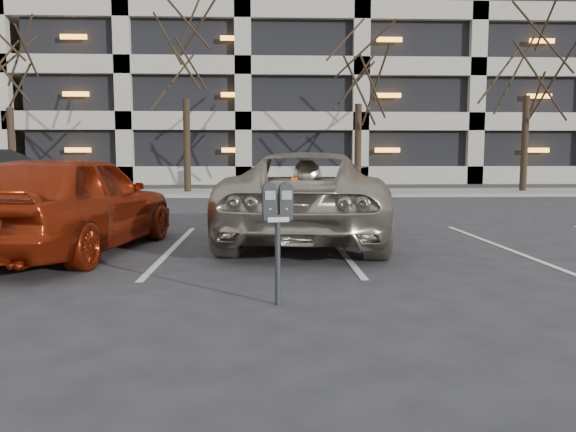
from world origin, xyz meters
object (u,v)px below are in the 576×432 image
at_px(suv_silver, 308,196).
at_px(car_red, 73,203).
at_px(tree_a, 7,53).
at_px(tree_d, 529,34).
at_px(tree_c, 359,48).
at_px(parking_meter, 278,213).
at_px(tree_b, 185,39).

relative_size(suv_silver, car_red, 1.28).
distance_m(tree_a, tree_d, 21.02).
xyz_separation_m(tree_c, suv_silver, (-3.03, -12.75, -5.10)).
xyz_separation_m(tree_c, parking_meter, (-3.72, -17.39, -4.95)).
relative_size(parking_meter, suv_silver, 0.20).
height_order(parking_meter, suv_silver, suv_silver).
height_order(tree_b, tree_c, tree_b).
bearing_deg(tree_d, suv_silver, -128.21).
relative_size(tree_b, suv_silver, 1.41).
distance_m(tree_b, tree_c, 7.01).
xyz_separation_m(suv_silver, car_red, (-3.86, -1.37, 0.00)).
bearing_deg(car_red, tree_d, -125.45).
xyz_separation_m(parking_meter, suv_silver, (0.68, 4.65, -0.15)).
bearing_deg(tree_d, parking_meter, -121.64).
distance_m(tree_c, parking_meter, 18.46).
distance_m(tree_b, parking_meter, 18.46).
relative_size(tree_b, tree_c, 1.05).
height_order(tree_b, tree_d, tree_d).
bearing_deg(suv_silver, tree_b, -65.13).
bearing_deg(car_red, suv_silver, -151.34).
distance_m(tree_a, tree_c, 14.00).
bearing_deg(car_red, tree_c, -106.94).
bearing_deg(tree_b, tree_d, 0.00).
xyz_separation_m(tree_a, car_red, (7.10, -14.12, -4.78)).
bearing_deg(tree_a, tree_b, 0.00).
height_order(tree_a, car_red, tree_a).
relative_size(tree_c, suv_silver, 1.34).
relative_size(tree_a, tree_d, 0.86).
distance_m(tree_c, suv_silver, 14.06).
bearing_deg(tree_c, tree_b, 180.00).
distance_m(tree_a, parking_meter, 20.73).
bearing_deg(parking_meter, tree_c, 69.63).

